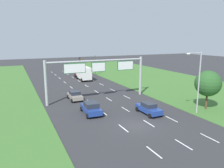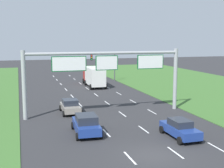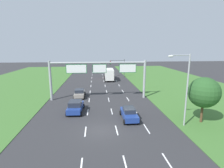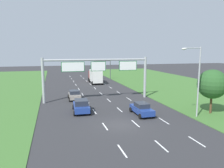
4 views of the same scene
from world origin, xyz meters
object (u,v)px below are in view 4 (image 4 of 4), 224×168
at_px(traffic_light_mast, 104,66).
at_px(car_near_red, 81,106).
at_px(street_lamp, 196,76).
at_px(car_lead_silver, 142,109).
at_px(car_mid_lane, 74,95).
at_px(box_truck, 95,76).
at_px(roadside_tree_near, 212,84).
at_px(sign_gantry, 98,70).

bearing_deg(traffic_light_mast, car_near_red, -108.28).
bearing_deg(street_lamp, car_lead_silver, 155.60).
relative_size(car_mid_lane, street_lamp, 0.46).
distance_m(box_truck, street_lamp, 32.23).
height_order(car_mid_lane, traffic_light_mast, traffic_light_mast).
bearing_deg(car_near_red, traffic_light_mast, 74.63).
bearing_deg(car_near_red, street_lamp, -21.38).
height_order(street_lamp, roadside_tree_near, street_lamp).
bearing_deg(roadside_tree_near, car_lead_silver, 168.10).
bearing_deg(roadside_tree_near, box_truck, 106.65).
height_order(car_near_red, sign_gantry, sign_gantry).
bearing_deg(sign_gantry, traffic_light_mast, 74.82).
distance_m(car_lead_silver, box_truck, 28.86).
bearing_deg(traffic_light_mast, sign_gantry, -105.18).
height_order(box_truck, traffic_light_mast, traffic_light_mast).
relative_size(car_near_red, sign_gantry, 0.26).
bearing_deg(street_lamp, roadside_tree_near, 14.45).
bearing_deg(sign_gantry, street_lamp, -52.64).
distance_m(sign_gantry, traffic_light_mast, 25.36).
bearing_deg(traffic_light_mast, box_truck, -122.44).
height_order(car_mid_lane, roadside_tree_near, roadside_tree_near).
xyz_separation_m(box_truck, street_lamp, (6.18, -31.46, 3.30)).
xyz_separation_m(sign_gantry, street_lamp, (9.42, -12.34, 0.12)).
relative_size(car_near_red, traffic_light_mast, 0.80).
height_order(car_near_red, box_truck, box_truck).
bearing_deg(car_near_red, sign_gantry, 63.95).
distance_m(box_truck, traffic_light_mast, 6.66).
distance_m(car_near_red, roadside_tree_near, 17.06).
bearing_deg(car_lead_silver, street_lamp, -24.92).
xyz_separation_m(box_truck, sign_gantry, (-3.24, -19.12, 3.18)).
bearing_deg(sign_gantry, car_near_red, -118.96).
distance_m(street_lamp, roadside_tree_near, 3.33).
bearing_deg(box_truck, car_lead_silver, -87.46).
xyz_separation_m(car_near_red, car_lead_silver, (7.22, -3.25, -0.08)).
relative_size(car_mid_lane, roadside_tree_near, 0.69).
relative_size(box_truck, sign_gantry, 0.49).
height_order(car_mid_lane, sign_gantry, sign_gantry).
xyz_separation_m(sign_gantry, traffic_light_mast, (6.64, 24.46, -1.09)).
relative_size(sign_gantry, roadside_tree_near, 3.01).
bearing_deg(traffic_light_mast, car_lead_silver, -95.01).
relative_size(box_truck, street_lamp, 0.99).
bearing_deg(car_lead_silver, roadside_tree_near, -12.43).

